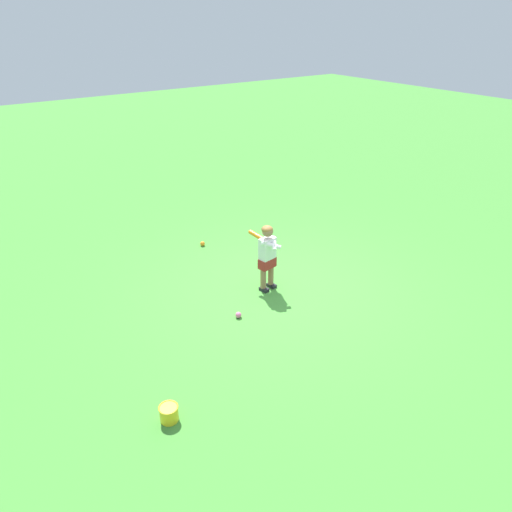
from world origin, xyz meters
The scene contains 5 objects.
ground_plane centered at (0.00, 0.00, 0.00)m, with size 40.00×40.00×0.00m, color #479338.
child_batter centered at (-0.19, 0.16, 0.65)m, with size 0.32×0.63×1.08m.
play_ball_near_batter centered at (-0.27, 2.07, 0.04)m, with size 0.09×0.09×0.09m, color orange.
play_ball_by_bucket centered at (-1.00, -0.25, 0.04)m, with size 0.09×0.09×0.09m, color pink.
toy_bucket centered at (-2.65, -1.41, 0.10)m, with size 0.22×0.22×0.19m.
Camera 1 is at (-4.02, -4.95, 3.93)m, focal length 33.09 mm.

